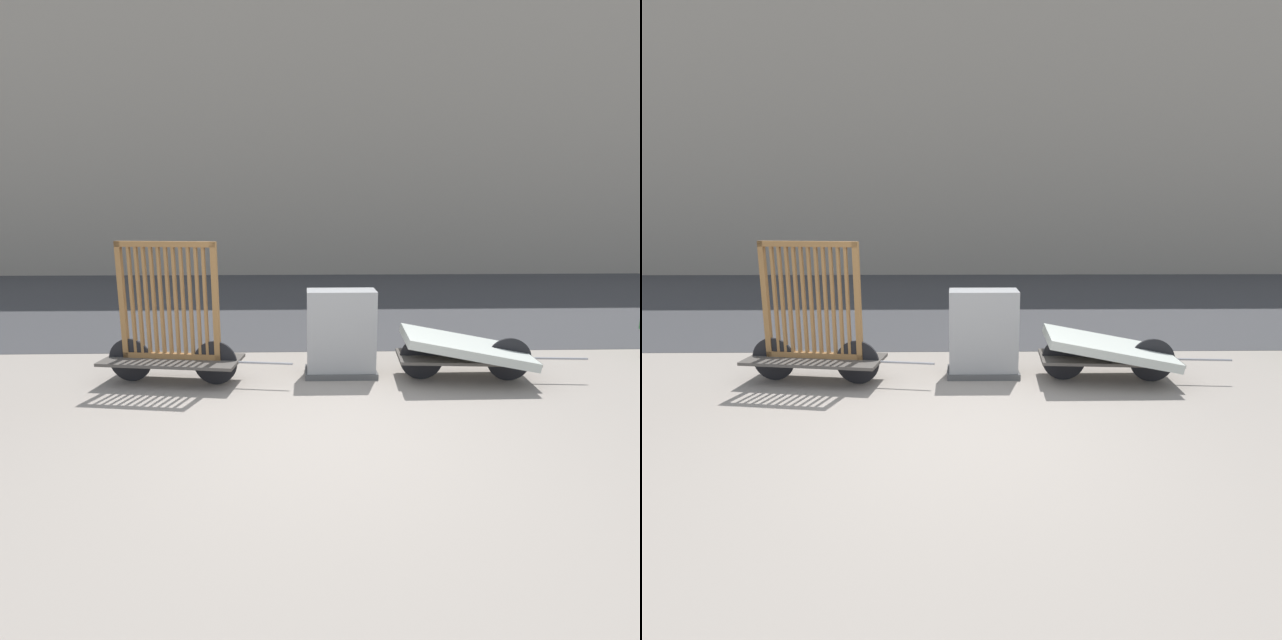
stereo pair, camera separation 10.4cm
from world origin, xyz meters
TOP-DOWN VIEW (x-y plane):
  - ground_plane at (0.00, 0.00)m, footprint 60.00×60.00m
  - road_strip at (0.00, 8.00)m, footprint 56.00×9.89m
  - building_facade at (0.00, 14.94)m, footprint 48.00×4.00m
  - bike_cart_with_bedframe at (-1.91, 1.66)m, footprint 2.48×0.91m
  - bike_cart_with_mattress at (1.92, 1.66)m, footprint 2.48×1.11m
  - utility_cabinet at (0.29, 1.90)m, footprint 0.97×0.50m

SIDE VIEW (x-z plane):
  - ground_plane at x=0.00m, z-range 0.00..0.00m
  - road_strip at x=0.00m, z-range 0.00..0.01m
  - bike_cart_with_mattress at x=1.92m, z-range 0.09..0.74m
  - utility_cabinet at x=0.29m, z-range -0.04..1.13m
  - bike_cart_with_bedframe at x=-1.91m, z-range -0.27..1.55m
  - building_facade at x=0.00m, z-range 0.00..13.41m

